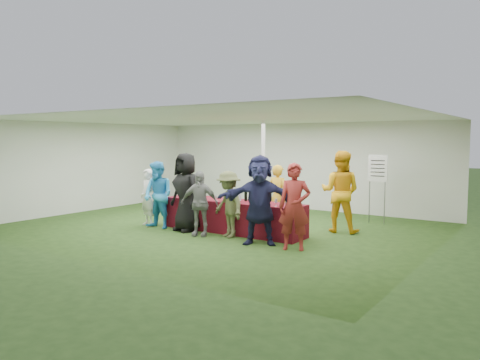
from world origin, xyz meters
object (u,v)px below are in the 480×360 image
Objects in this scene: dump_bucket at (290,203)px; staff_back at (340,192)px; customer_0 at (148,197)px; customer_6 at (294,207)px; serving_table at (233,216)px; customer_1 at (158,195)px; wine_list_sign at (378,173)px; customer_2 at (186,192)px; customer_3 at (199,203)px; customer_4 at (228,204)px; staff_pourer at (278,196)px; customer_5 at (260,200)px.

staff_back is at bearing 74.97° from dump_bucket.
customer_6 reaches higher than customer_0.
customer_6 is (4.30, -0.20, 0.14)m from customer_0.
serving_table is 1.96m from customer_1.
wine_list_sign reaches higher than customer_0.
customer_2 reaches higher than customer_3.
dump_bucket is 0.12× the size of customer_6.
customer_4 is (2.04, 0.13, -0.08)m from customer_1.
customer_1 is 1.11× the size of customer_3.
customer_2 is at bearing -157.72° from customer_4.
wine_list_sign is 4.24m from customer_4.
dump_bucket is 0.12× the size of wine_list_sign.
customer_2 is (-1.60, -1.63, 0.15)m from staff_pourer.
customer_5 is at bearing 11.28° from customer_4.
customer_4 is (-1.83, -1.98, -0.22)m from staff_back.
customer_0 is at bearing 168.33° from customer_1.
dump_bucket is 0.68m from customer_6.
staff_back is 1.03× the size of customer_5.
dump_bucket is at bearing 23.68° from customer_5.
customer_1 is at bearing 156.79° from customer_6.
wine_list_sign is 4.98m from customer_2.
customer_2 is at bearing 148.39° from customer_5.
wine_list_sign is at bearing -132.68° from staff_pourer.
customer_3 is at bearing 155.39° from customer_5.
customer_1 reaches higher than staff_pourer.
dump_bucket is at bearing 21.15° from customer_2.
wine_list_sign is at bearing 76.22° from dump_bucket.
customer_3 is (-2.03, -0.57, -0.10)m from dump_bucket.
customer_3 reaches higher than dump_bucket.
customer_5 is at bearing 109.73° from staff_pourer.
serving_table is 1.31m from staff_pourer.
customer_0 is 0.97× the size of customer_3.
wine_list_sign is 4.79m from customer_3.
staff_pourer is 0.95× the size of customer_1.
wine_list_sign is 5.96m from customer_0.
dump_bucket is at bearing 36.22° from customer_4.
wine_list_sign is 2.74m from staff_pourer.
customer_3 is at bearing -2.74° from customer_1.
customer_2 reaches higher than serving_table.
customer_0 is at bearing -165.88° from serving_table.
customer_4 reaches higher than customer_3.
customer_1 reaches higher than customer_0.
serving_table is 2.00× the size of wine_list_sign.
staff_back reaches higher than customer_3.
staff_pourer is 0.81× the size of staff_back.
customer_6 is (0.83, -0.03, -0.07)m from customer_5.
customer_6 reaches higher than serving_table.
customer_6 reaches higher than dump_bucket.
customer_0 is at bearing 150.84° from customer_5.
customer_6 is at bearing -96.11° from wine_list_sign.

